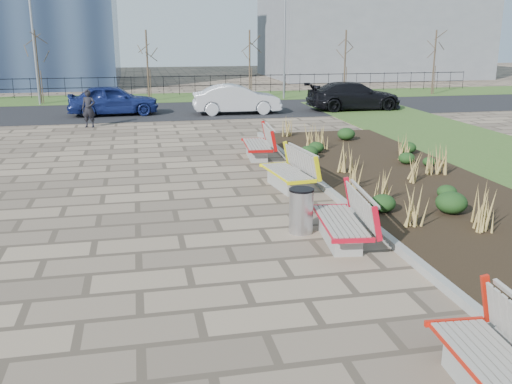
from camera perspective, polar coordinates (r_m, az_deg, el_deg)
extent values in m
plane|color=#85715B|center=(8.61, -5.84, -11.72)|extent=(120.00, 120.00, 0.00)
cube|color=black|center=(14.92, 16.52, -0.08)|extent=(4.50, 18.00, 0.10)
cube|color=gray|center=(13.98, 8.07, -0.52)|extent=(0.16, 18.00, 0.15)
cube|color=#33511E|center=(35.83, -10.69, 9.21)|extent=(80.00, 5.00, 0.04)
cube|color=black|center=(29.88, -10.39, 7.94)|extent=(80.00, 7.00, 0.02)
cylinder|color=#B2B2B7|center=(11.57, 4.53, -1.94)|extent=(0.49, 0.49, 0.91)
imported|color=black|center=(25.44, -16.39, 8.02)|extent=(0.66, 0.52, 1.60)
imported|color=navy|center=(28.81, -14.09, 8.93)|extent=(4.39, 1.97, 1.46)
imported|color=#B1B3B9|center=(28.47, -1.94, 9.26)|extent=(4.33, 1.61, 1.41)
imported|color=black|center=(30.29, 9.76, 9.45)|extent=(4.95, 2.07, 1.43)
cube|color=slate|center=(53.77, 11.38, 16.61)|extent=(18.00, 12.00, 10.00)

